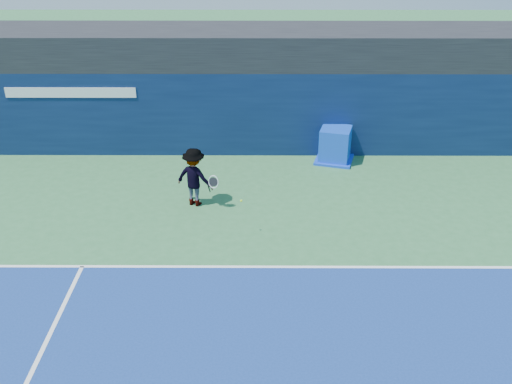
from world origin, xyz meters
TOP-DOWN VIEW (x-y plane):
  - ground at (0.00, 0.00)m, footprint 80.00×80.00m
  - baseline at (0.00, 3.00)m, footprint 24.00×0.10m
  - stadium_band at (0.00, 11.50)m, footprint 36.00×3.00m
  - back_wall_assembly at (-0.00, 10.50)m, footprint 36.00×1.03m
  - equipment_cart at (2.15, 9.59)m, footprint 1.55×1.55m
  - tennis_player at (-2.45, 6.33)m, footprint 1.43×1.08m
  - tennis_ball at (-1.00, 4.57)m, footprint 0.06×0.06m

SIDE VIEW (x-z plane):
  - ground at x=0.00m, z-range 0.00..0.00m
  - baseline at x=0.00m, z-range 0.01..0.01m
  - equipment_cart at x=2.15m, z-range -0.05..1.16m
  - tennis_player at x=-2.45m, z-range 0.00..1.81m
  - tennis_ball at x=-1.00m, z-range 1.03..1.09m
  - back_wall_assembly at x=0.00m, z-range 0.00..3.00m
  - stadium_band at x=0.00m, z-range 3.00..4.20m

